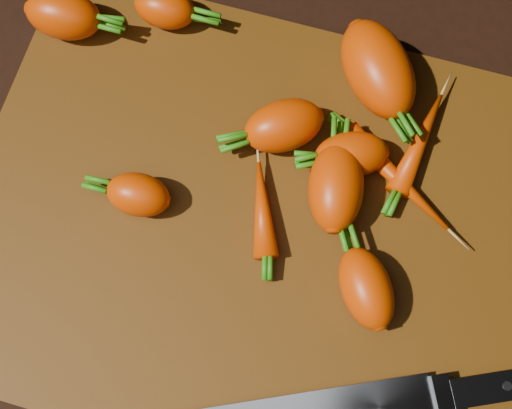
# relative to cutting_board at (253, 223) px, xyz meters

# --- Properties ---
(ground) EXTENTS (2.00, 2.00, 0.01)m
(ground) POSITION_rel_cutting_board_xyz_m (0.00, 0.00, -0.01)
(ground) COLOR black
(cutting_board) EXTENTS (0.50, 0.40, 0.01)m
(cutting_board) POSITION_rel_cutting_board_xyz_m (0.00, 0.00, 0.00)
(cutting_board) COLOR #5C3209
(cutting_board) RESTS_ON ground
(carrot_0) EXTENTS (0.07, 0.05, 0.05)m
(carrot_0) POSITION_rel_cutting_board_xyz_m (-0.22, 0.14, 0.03)
(carrot_0) COLOR #D53A01
(carrot_0) RESTS_ON cutting_board
(carrot_1) EXTENTS (0.06, 0.04, 0.04)m
(carrot_1) POSITION_rel_cutting_board_xyz_m (-0.10, -0.01, 0.02)
(carrot_1) COLOR #D53A01
(carrot_1) RESTS_ON cutting_board
(carrot_2) EXTENTS (0.11, 0.11, 0.06)m
(carrot_2) POSITION_rel_cutting_board_xyz_m (0.07, 0.16, 0.03)
(carrot_2) COLOR #D53A01
(carrot_2) RESTS_ON cutting_board
(carrot_3) EXTENTS (0.06, 0.09, 0.05)m
(carrot_3) POSITION_rel_cutting_board_xyz_m (0.06, 0.04, 0.03)
(carrot_3) COLOR #D53A01
(carrot_3) RESTS_ON cutting_board
(carrot_4) EXTENTS (0.07, 0.06, 0.04)m
(carrot_4) POSITION_rel_cutting_board_xyz_m (0.07, 0.08, 0.03)
(carrot_4) COLOR #D53A01
(carrot_4) RESTS_ON cutting_board
(carrot_5) EXTENTS (0.06, 0.04, 0.04)m
(carrot_5) POSITION_rel_cutting_board_xyz_m (-0.13, 0.17, 0.02)
(carrot_5) COLOR #D53A01
(carrot_5) RESTS_ON cutting_board
(carrot_6) EXTENTS (0.07, 0.08, 0.04)m
(carrot_6) POSITION_rel_cutting_board_xyz_m (0.11, -0.03, 0.03)
(carrot_6) COLOR #D53A01
(carrot_6) RESTS_ON cutting_board
(carrot_7) EXTENTS (0.04, 0.10, 0.02)m
(carrot_7) POSITION_rel_cutting_board_xyz_m (0.12, 0.11, 0.02)
(carrot_7) COLOR #D53A01
(carrot_7) RESTS_ON cutting_board
(carrot_8) EXTENTS (0.11, 0.08, 0.02)m
(carrot_8) POSITION_rel_cutting_board_xyz_m (0.11, 0.07, 0.02)
(carrot_8) COLOR #D53A01
(carrot_8) RESTS_ON cutting_board
(carrot_9) EXTENTS (0.05, 0.09, 0.02)m
(carrot_9) POSITION_rel_cutting_board_xyz_m (0.01, 0.01, 0.02)
(carrot_9) COLOR #D53A01
(carrot_9) RESTS_ON cutting_board
(carrot_10) EXTENTS (0.08, 0.08, 0.05)m
(carrot_10) POSITION_rel_cutting_board_xyz_m (0.00, 0.08, 0.03)
(carrot_10) COLOR #D53A01
(carrot_10) RESTS_ON cutting_board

